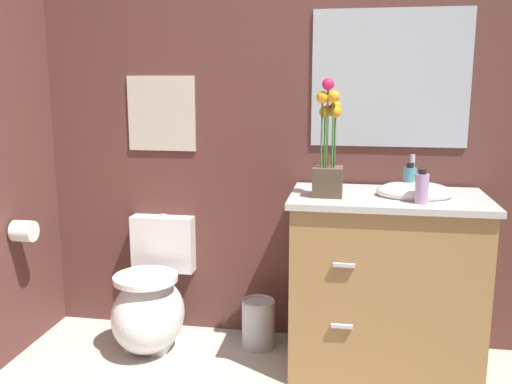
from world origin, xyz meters
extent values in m
cube|color=brown|center=(0.20, 1.78, 1.25)|extent=(4.42, 0.05, 2.50)
ellipsoid|color=white|center=(-0.75, 1.44, 0.20)|extent=(0.38, 0.48, 0.40)
cube|color=white|center=(-0.75, 1.49, 0.09)|extent=(0.22, 0.26, 0.18)
cube|color=white|center=(-0.75, 1.72, 0.52)|extent=(0.36, 0.13, 0.32)
cylinder|color=white|center=(-0.75, 1.42, 0.42)|extent=(0.34, 0.34, 0.03)
cylinder|color=#B7B7BC|center=(-0.75, 1.72, 0.68)|extent=(0.04, 0.04, 0.02)
cube|color=#9E7242|center=(0.48, 1.46, 0.43)|extent=(0.90, 0.52, 0.87)
cube|color=#BCB7B2|center=(0.48, 1.46, 0.88)|extent=(0.94, 0.56, 0.03)
ellipsoid|color=white|center=(0.60, 1.46, 0.92)|extent=(0.36, 0.26, 0.10)
cylinder|color=#B7B7BC|center=(0.60, 1.62, 0.99)|extent=(0.02, 0.02, 0.18)
cube|color=#B7B7BC|center=(0.28, 1.19, 0.62)|extent=(0.10, 0.02, 0.02)
cube|color=#B7B7BC|center=(0.28, 1.19, 0.33)|extent=(0.10, 0.02, 0.02)
cube|color=#4C3D2D|center=(0.19, 1.40, 0.97)|extent=(0.14, 0.14, 0.14)
cylinder|color=#386B2D|center=(0.22, 1.40, 1.17)|extent=(0.01, 0.01, 0.26)
sphere|color=orange|center=(0.22, 1.40, 1.30)|extent=(0.06, 0.06, 0.06)
cylinder|color=#386B2D|center=(0.22, 1.42, 1.18)|extent=(0.01, 0.01, 0.28)
sphere|color=orange|center=(0.22, 1.42, 1.32)|extent=(0.06, 0.06, 0.06)
cylinder|color=#386B2D|center=(0.18, 1.42, 1.17)|extent=(0.01, 0.01, 0.27)
sphere|color=#EA4C23|center=(0.18, 1.42, 1.30)|extent=(0.06, 0.06, 0.06)
cylinder|color=#386B2D|center=(0.17, 1.40, 1.17)|extent=(0.01, 0.01, 0.26)
sphere|color=orange|center=(0.17, 1.40, 1.29)|extent=(0.06, 0.06, 0.06)
cylinder|color=#386B2D|center=(0.16, 1.37, 1.20)|extent=(0.01, 0.01, 0.33)
sphere|color=orange|center=(0.16, 1.37, 1.36)|extent=(0.06, 0.06, 0.06)
cylinder|color=#386B2D|center=(0.18, 1.37, 1.23)|extent=(0.01, 0.01, 0.39)
sphere|color=#E01E51|center=(0.18, 1.37, 1.42)|extent=(0.06, 0.06, 0.06)
cylinder|color=#386B2D|center=(0.21, 1.37, 1.20)|extent=(0.01, 0.01, 0.33)
sphere|color=orange|center=(0.21, 1.37, 1.37)|extent=(0.06, 0.06, 0.06)
cylinder|color=#B28CBF|center=(0.62, 1.30, 0.96)|extent=(0.06, 0.06, 0.13)
cylinder|color=black|center=(0.62, 1.30, 1.04)|extent=(0.03, 0.03, 0.02)
cylinder|color=teal|center=(0.58, 1.46, 0.97)|extent=(0.06, 0.06, 0.14)
cylinder|color=black|center=(0.58, 1.46, 1.05)|extent=(0.03, 0.03, 0.02)
cylinder|color=#B7B7BC|center=(-0.17, 1.57, 0.13)|extent=(0.18, 0.18, 0.26)
torus|color=#B7B7BC|center=(-0.17, 1.57, 0.27)|extent=(0.18, 0.18, 0.01)
cube|color=beige|center=(-0.75, 1.75, 1.26)|extent=(0.39, 0.01, 0.41)
cube|color=#B2BCC6|center=(0.48, 1.75, 1.45)|extent=(0.80, 0.01, 0.70)
cylinder|color=white|center=(-1.35, 1.29, 0.68)|extent=(0.11, 0.11, 0.11)
camera|label=1|loc=(0.30, -1.24, 1.44)|focal=39.17mm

